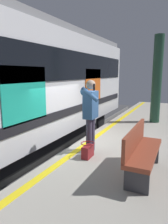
{
  "coord_description": "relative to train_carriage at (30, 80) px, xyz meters",
  "views": [
    {
      "loc": [
        5.03,
        2.55,
        2.86
      ],
      "look_at": [
        0.3,
        0.3,
        1.88
      ],
      "focal_mm": 33.47,
      "sensor_mm": 36.0,
      "label": 1
    }
  ],
  "objects": [
    {
      "name": "ground_plane",
      "position": [
        0.59,
        2.15,
        -2.64
      ],
      "size": [
        26.88,
        26.88,
        0.0
      ],
      "primitive_type": "plane",
      "color": "#3D3D3F"
    },
    {
      "name": "safety_line",
      "position": [
        0.59,
        2.45,
        -1.66
      ],
      "size": [
        17.56,
        0.16,
        0.01
      ],
      "primitive_type": "cube",
      "color": "yellow",
      "rests_on": "platform"
    },
    {
      "name": "track_rail_near",
      "position": [
        0.59,
        0.71,
        -2.56
      ],
      "size": [
        23.3,
        0.08,
        0.16
      ],
      "primitive_type": "cube",
      "color": "slate",
      "rests_on": "ground"
    },
    {
      "name": "station_column",
      "position": [
        -2.74,
        3.77,
        -0.03
      ],
      "size": [
        0.36,
        0.36,
        3.27
      ],
      "primitive_type": "cylinder",
      "color": "#1E3F2D",
      "rests_on": "platform"
    },
    {
      "name": "passenger",
      "position": [
        1.18,
        2.76,
        -0.64
      ],
      "size": [
        0.57,
        0.55,
        1.73
      ],
      "color": "#383347",
      "rests_on": "platform"
    },
    {
      "name": "bench",
      "position": [
        1.85,
        4.08,
        -1.17
      ],
      "size": [
        1.63,
        0.44,
        0.9
      ],
      "color": "brown",
      "rests_on": "platform"
    },
    {
      "name": "train_carriage",
      "position": [
        0.0,
        0.0,
        0.0
      ],
      "size": [
        11.13,
        3.02,
        4.2
      ],
      "color": "silver",
      "rests_on": "ground"
    },
    {
      "name": "handbag",
      "position": [
        1.55,
        2.86,
        -1.51
      ],
      "size": [
        0.35,
        0.32,
        0.34
      ],
      "color": "maroon",
      "rests_on": "platform"
    },
    {
      "name": "track_rail_far",
      "position": [
        0.59,
        -0.72,
        -2.56
      ],
      "size": [
        23.3,
        0.08,
        0.16
      ],
      "primitive_type": "cube",
      "color": "slate",
      "rests_on": "ground"
    }
  ]
}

